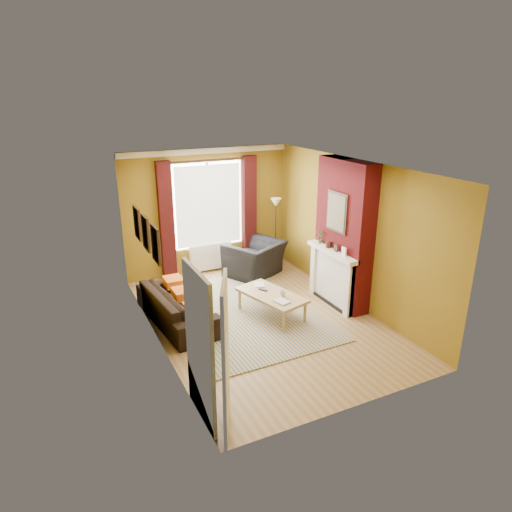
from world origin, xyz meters
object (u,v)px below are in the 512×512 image
object	(u,v)px
wicker_stool	(240,261)
armchair	(255,259)
floor_lamp	(276,213)
sofa	(177,306)
coffee_table	(271,296)

from	to	relation	value
wicker_stool	armchair	bearing A→B (deg)	-64.58
armchair	floor_lamp	xyz separation A→B (m)	(0.63, 0.20, 0.93)
sofa	armchair	world-z (taller)	armchair
coffee_table	armchair	bearing A→B (deg)	57.74
wicker_stool	sofa	bearing A→B (deg)	-138.37
sofa	wicker_stool	distance (m)	2.73
armchair	floor_lamp	bearing A→B (deg)	170.36
wicker_stool	floor_lamp	size ratio (longest dim) A/B	0.27
wicker_stool	floor_lamp	bearing A→B (deg)	-14.03
wicker_stool	floor_lamp	distance (m)	1.38
sofa	coffee_table	xyz separation A→B (m)	(1.64, -0.54, 0.09)
wicker_stool	floor_lamp	xyz separation A→B (m)	(0.82, -0.21, 1.09)
coffee_table	sofa	bearing A→B (deg)	146.34
sofa	floor_lamp	world-z (taller)	floor_lamp
coffee_table	wicker_stool	size ratio (longest dim) A/B	3.21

